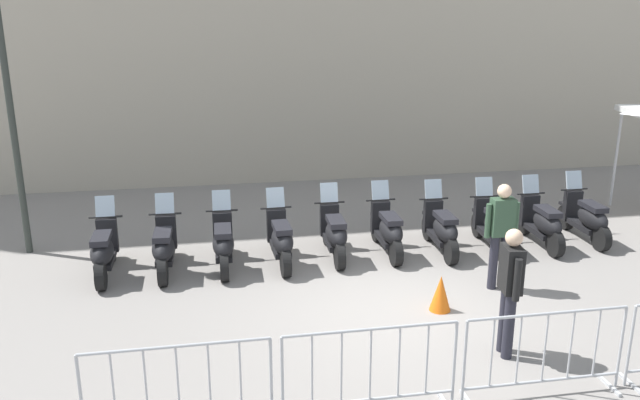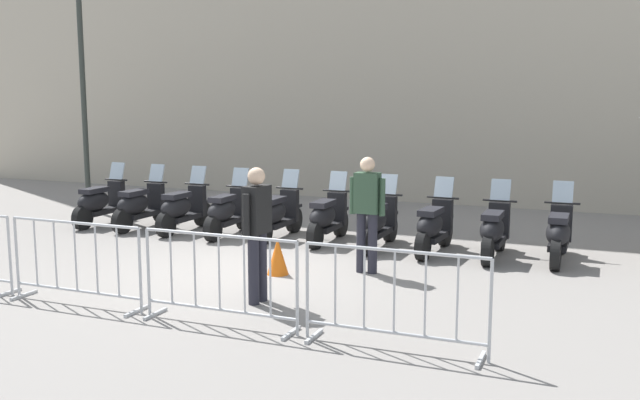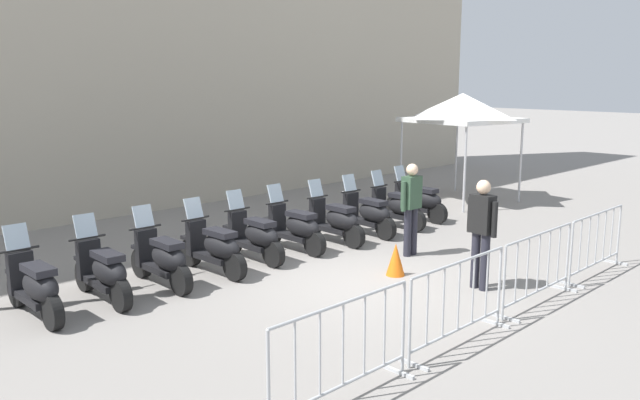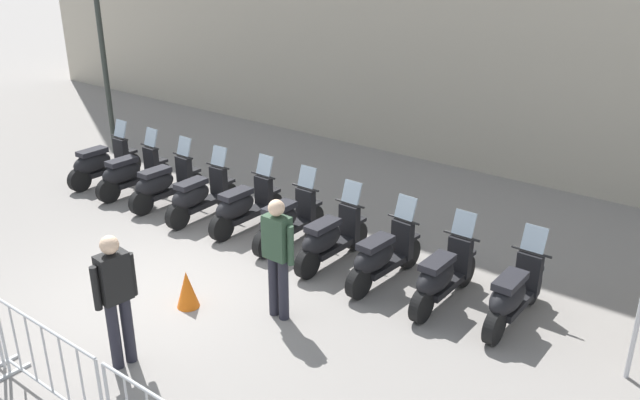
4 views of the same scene
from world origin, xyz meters
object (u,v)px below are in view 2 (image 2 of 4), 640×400
Objects in this scene: motorcycle_2 at (182,209)px; motorcycle_3 at (227,212)px; motorcycle_7 at (433,227)px; barrier_segment_1 at (76,264)px; motorcycle_6 at (377,223)px; officer_near_row_end at (257,227)px; motorcycle_9 at (559,234)px; barrier_segment_3 at (394,301)px; street_lamp at (82,64)px; motorcycle_1 at (140,206)px; traffic_cone at (278,256)px; motorcycle_4 at (277,214)px; officer_mid_plaza at (367,208)px; motorcycle_8 at (494,231)px; barrier_segment_2 at (219,281)px; motorcycle_5 at (327,218)px; motorcycle_0 at (100,203)px.

motorcycle_2 is 1.00× the size of motorcycle_3.
barrier_segment_1 is at bearing -119.77° from motorcycle_7.
officer_near_row_end is at bearing -89.24° from motorcycle_6.
motorcycle_9 is 5.05m from officer_near_row_end.
barrier_segment_3 is at bearing -62.44° from motorcycle_6.
street_lamp is (-8.51, 0.25, 2.87)m from motorcycle_7.
traffic_cone is at bearing -20.37° from motorcycle_1.
motorcycle_9 is 0.32× the size of street_lamp.
motorcycle_3 is 0.99m from motorcycle_4.
officer_mid_plaza is (0.57, -1.56, 0.53)m from motorcycle_6.
motorcycle_7 is 1.00× the size of motorcycle_8.
barrier_segment_3 is (4.19, -4.12, 0.07)m from motorcycle_4.
motorcycle_2 is 4.60m from officer_mid_plaza.
motorcycle_2 and motorcycle_9 have the same top height.
barrier_segment_1 is 2.87m from traffic_cone.
motorcycle_4 is 3.93m from motorcycle_8.
officer_mid_plaza is 1.50m from traffic_cone.
barrier_segment_1 is at bearing -147.40° from officer_near_row_end.
motorcycle_2 is 5.01m from officer_near_row_end.
motorcycle_2 reaches higher than barrier_segment_3.
motorcycle_3 is 1.00× the size of motorcycle_4.
barrier_segment_3 is 3.39m from traffic_cone.
officer_mid_plaza is at bearing 82.61° from barrier_segment_2.
officer_near_row_end reaches higher than motorcycle_8.
motorcycle_1 is 6.87m from motorcycle_8.
motorcycle_8 is at bearing 8.04° from motorcycle_1.
motorcycle_6 is 3.14× the size of traffic_cone.
motorcycle_4 is at bearing -175.56° from motorcycle_6.
motorcycle_5 is 1.00× the size of motorcycle_7.
motorcycle_6 is at bearing 8.18° from motorcycle_1.
motorcycle_6 is 0.88× the size of barrier_segment_3.
motorcycle_8 is at bearing 7.96° from motorcycle_0.
motorcycle_5 is 0.88× the size of barrier_segment_2.
officer_mid_plaza is at bearing 34.59° from traffic_cone.
motorcycle_3 is at bearing 141.76° from traffic_cone.
motorcycle_5 is at bearing -178.57° from motorcycle_6.
motorcycle_4 is (2.90, 0.55, 0.00)m from motorcycle_1.
motorcycle_0 is at bearing -171.94° from motorcycle_6.
officer_near_row_end is (2.96, -3.19, 0.53)m from motorcycle_3.
barrier_segment_1 is at bearing -126.78° from motorcycle_8.
motorcycle_8 is at bearing 52.98° from officer_mid_plaza.
motorcycle_2 is at bearing 148.69° from barrier_segment_3.
motorcycle_2 is 0.32× the size of street_lamp.
motorcycle_4 is at bearing 150.92° from officer_mid_plaza.
motorcycle_0 and motorcycle_6 have the same top height.
motorcycle_7 is at bearing 5.31° from motorcycle_4.
motorcycle_5 is at bearing -3.46° from street_lamp.
officer_mid_plaza reaches higher than motorcycle_2.
motorcycle_0 reaches higher than barrier_segment_2.
traffic_cone is at bearing 144.43° from barrier_segment_3.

